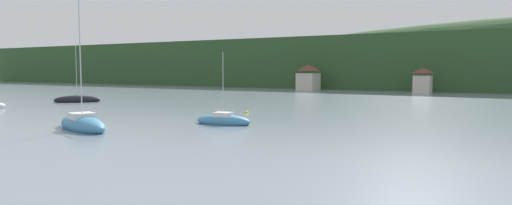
{
  "coord_description": "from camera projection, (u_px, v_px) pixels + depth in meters",
  "views": [
    {
      "loc": [
        13.8,
        27.51,
        4.97
      ],
      "look_at": [
        0.0,
        51.9,
        2.8
      ],
      "focal_mm": 30.23,
      "sensor_mm": 36.0,
      "label": 1
    }
  ],
  "objects": [
    {
      "name": "shore_building_westcentral",
      "position": [
        423.0,
        81.0,
        88.75
      ],
      "size": [
        3.41,
        4.77,
        5.27
      ],
      "color": "beige",
      "rests_on": "ground_plane"
    },
    {
      "name": "mooring_buoy_near",
      "position": [
        246.0,
        113.0,
        48.74
      ],
      "size": [
        0.52,
        0.52,
        0.52
      ],
      "primitive_type": "sphere",
      "color": "yellow",
      "rests_on": "ground_plane"
    },
    {
      "name": "sailboat_far_3",
      "position": [
        77.0,
        100.0,
        64.93
      ],
      "size": [
        6.38,
        5.99,
        8.93
      ],
      "rotation": [
        0.0,
        0.0,
        3.87
      ],
      "color": "black",
      "rests_on": "ground_plane"
    },
    {
      "name": "sailboat_mid_8",
      "position": [
        82.0,
        124.0,
        35.57
      ],
      "size": [
        8.05,
        4.74,
        11.15
      ],
      "rotation": [
        0.0,
        0.0,
        2.81
      ],
      "color": "teal",
      "rests_on": "ground_plane"
    },
    {
      "name": "sailboat_mid_0",
      "position": [
        223.0,
        121.0,
        38.91
      ],
      "size": [
        5.48,
        2.39,
        6.83
      ],
      "rotation": [
        0.0,
        0.0,
        0.12
      ],
      "color": "teal",
      "rests_on": "ground_plane"
    },
    {
      "name": "shore_building_west",
      "position": [
        308.0,
        78.0,
        101.6
      ],
      "size": [
        4.35,
        5.58,
        6.05
      ],
      "color": "beige",
      "rests_on": "ground_plane"
    }
  ]
}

